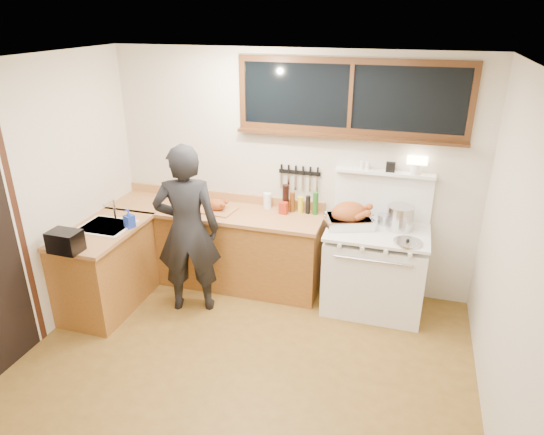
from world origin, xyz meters
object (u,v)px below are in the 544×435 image
(vintage_stove, at_px, (375,267))
(cutting_board, at_px, (216,206))
(man, at_px, (187,230))
(roast_turkey, at_px, (350,216))

(vintage_stove, height_order, cutting_board, vintage_stove)
(vintage_stove, distance_m, man, 1.97)
(man, bearing_deg, vintage_stove, 16.60)
(vintage_stove, distance_m, roast_turkey, 0.61)
(man, height_order, cutting_board, man)
(vintage_stove, relative_size, man, 0.90)
(vintage_stove, height_order, roast_turkey, vintage_stove)
(cutting_board, bearing_deg, roast_turkey, 0.74)
(roast_turkey, bearing_deg, cutting_board, -179.26)
(man, bearing_deg, cutting_board, 80.76)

